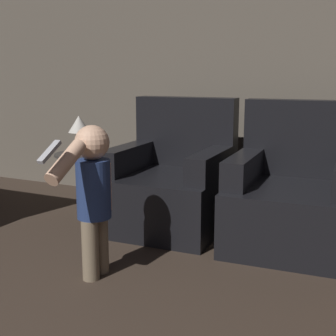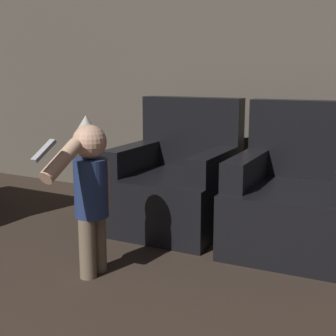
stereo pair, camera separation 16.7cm
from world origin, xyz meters
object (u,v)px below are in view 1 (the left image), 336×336
Objects in this scene: person_toddler at (93,189)px; armchair_right at (294,198)px; armchair_left at (172,185)px; lamp at (79,125)px.

armchair_right is at bearing -44.43° from person_toddler.
lamp is (-0.83, -0.06, 0.44)m from armchair_left.
armchair_left is 1.00× the size of armchair_right.
person_toddler is at bearing -135.09° from armchair_right.
person_toddler reaches higher than lamp.
armchair_right is 1.10× the size of person_toddler.
person_toddler is 1.32m from lamp.
armchair_left reaches higher than lamp.
armchair_right is 1.84m from lamp.
armchair_left is at bearing 176.84° from armchair_right.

